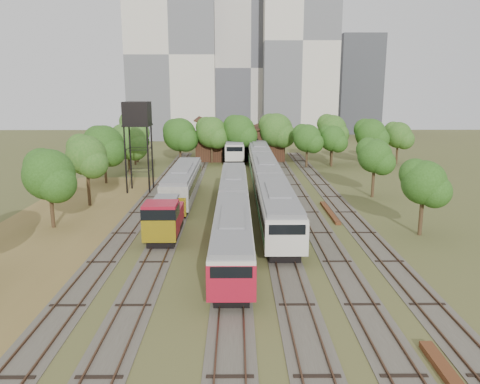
{
  "coord_description": "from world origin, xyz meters",
  "views": [
    {
      "loc": [
        -1.69,
        -30.43,
        12.99
      ],
      "look_at": [
        -1.32,
        16.77,
        2.5
      ],
      "focal_mm": 35.0,
      "sensor_mm": 36.0,
      "label": 1
    }
  ],
  "objects_px": {
    "railcar_green_set": "(265,176)",
    "water_tower": "(137,116)",
    "shunter_locomotive": "(164,220)",
    "railcar_red_set": "(233,209)"
  },
  "relations": [
    {
      "from": "railcar_red_set",
      "to": "shunter_locomotive",
      "type": "height_order",
      "value": "shunter_locomotive"
    },
    {
      "from": "railcar_red_set",
      "to": "railcar_green_set",
      "type": "xyz_separation_m",
      "value": [
        4.0,
        16.13,
        0.2
      ]
    },
    {
      "from": "railcar_green_set",
      "to": "water_tower",
      "type": "height_order",
      "value": "water_tower"
    },
    {
      "from": "shunter_locomotive",
      "to": "water_tower",
      "type": "height_order",
      "value": "water_tower"
    },
    {
      "from": "railcar_green_set",
      "to": "shunter_locomotive",
      "type": "xyz_separation_m",
      "value": [
        -10.0,
        -19.22,
        -0.33
      ]
    },
    {
      "from": "shunter_locomotive",
      "to": "water_tower",
      "type": "relative_size",
      "value": 0.71
    },
    {
      "from": "railcar_green_set",
      "to": "water_tower",
      "type": "bearing_deg",
      "value": 177.93
    },
    {
      "from": "water_tower",
      "to": "shunter_locomotive",
      "type": "bearing_deg",
      "value": -72.89
    },
    {
      "from": "shunter_locomotive",
      "to": "railcar_green_set",
      "type": "bearing_deg",
      "value": 62.52
    },
    {
      "from": "railcar_green_set",
      "to": "shunter_locomotive",
      "type": "height_order",
      "value": "railcar_green_set"
    }
  ]
}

